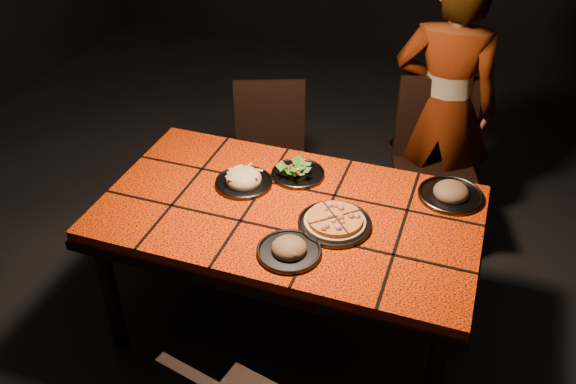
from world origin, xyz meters
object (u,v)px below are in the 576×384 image
(plate_pasta, at_px, (244,180))
(diner, at_px, (443,108))
(dining_table, at_px, (289,222))
(chair_far_left, at_px, (270,149))
(plate_pizza, at_px, (335,222))
(chair_far_right, at_px, (435,156))

(plate_pasta, bearing_deg, diner, 52.75)
(dining_table, height_order, chair_far_left, chair_far_left)
(diner, bearing_deg, plate_pizza, 74.83)
(chair_far_left, bearing_deg, dining_table, -85.06)
(dining_table, bearing_deg, chair_far_right, 62.03)
(plate_pizza, bearing_deg, chair_far_right, 73.84)
(chair_far_left, xyz_separation_m, plate_pasta, (0.14, -0.69, 0.27))
(chair_far_left, bearing_deg, plate_pizza, -75.44)
(dining_table, height_order, chair_far_right, chair_far_right)
(diner, xyz_separation_m, plate_pizza, (-0.29, -1.14, -0.01))
(diner, relative_size, plate_pasta, 5.99)
(dining_table, relative_size, plate_pizza, 4.51)
(chair_far_right, bearing_deg, chair_far_left, 174.01)
(diner, bearing_deg, dining_table, 64.15)
(chair_far_left, bearing_deg, plate_pasta, -99.76)
(dining_table, height_order, plate_pasta, plate_pasta)
(chair_far_right, bearing_deg, plate_pasta, -147.87)
(chair_far_left, relative_size, plate_pasta, 3.39)
(dining_table, bearing_deg, chair_far_left, 116.01)
(chair_far_right, distance_m, plate_pasta, 1.17)
(chair_far_left, height_order, diner, diner)
(diner, bearing_deg, chair_far_left, 17.36)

